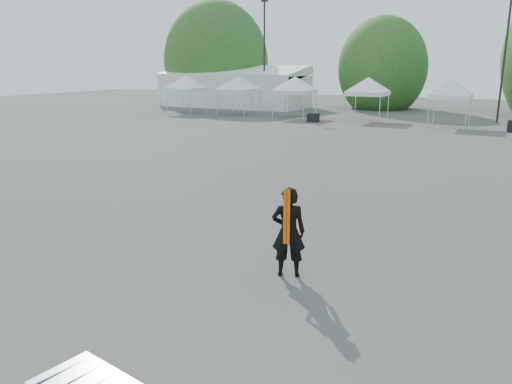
% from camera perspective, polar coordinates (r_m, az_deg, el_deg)
% --- Properties ---
extents(ground, '(120.00, 120.00, 0.00)m').
position_cam_1_polar(ground, '(12.18, 4.38, -6.15)').
color(ground, '#474442').
rests_on(ground, ground).
extents(marquee, '(15.00, 6.25, 4.23)m').
position_cam_1_polar(marquee, '(52.69, -2.53, 11.84)').
color(marquee, white).
rests_on(marquee, ground).
extents(light_pole_west, '(0.60, 0.25, 10.30)m').
position_cam_1_polar(light_pole_west, '(49.87, 0.96, 16.08)').
color(light_pole_west, black).
rests_on(light_pole_west, ground).
extents(light_pole_east, '(0.60, 0.25, 9.80)m').
position_cam_1_polar(light_pole_east, '(42.54, 26.64, 14.58)').
color(light_pole_east, black).
rests_on(light_pole_east, ground).
extents(tree_far_w, '(4.80, 4.80, 7.30)m').
position_cam_1_polar(tree_far_w, '(57.28, -4.58, 14.58)').
color(tree_far_w, '#382314').
rests_on(tree_far_w, ground).
extents(tree_mid_w, '(4.16, 4.16, 6.33)m').
position_cam_1_polar(tree_mid_w, '(52.02, 14.25, 13.56)').
color(tree_mid_w, '#382314').
rests_on(tree_mid_w, ground).
extents(tent_a, '(3.91, 3.91, 3.88)m').
position_cam_1_polar(tent_a, '(46.28, -7.99, 12.72)').
color(tent_a, silver).
rests_on(tent_a, ground).
extents(tent_b, '(4.12, 4.12, 3.88)m').
position_cam_1_polar(tent_b, '(44.12, -2.08, 12.78)').
color(tent_b, silver).
rests_on(tent_b, ground).
extents(tent_c, '(4.13, 4.13, 3.88)m').
position_cam_1_polar(tent_c, '(41.92, 4.48, 12.66)').
color(tent_c, silver).
rests_on(tent_c, ground).
extents(tent_d, '(4.06, 4.06, 3.88)m').
position_cam_1_polar(tent_d, '(40.40, 12.72, 12.30)').
color(tent_d, silver).
rests_on(tent_d, ground).
extents(tent_e, '(3.74, 3.74, 3.88)m').
position_cam_1_polar(tent_e, '(37.81, 21.52, 11.56)').
color(tent_e, silver).
rests_on(tent_e, ground).
extents(man, '(0.81, 0.69, 1.89)m').
position_cam_1_polar(man, '(10.21, 3.73, -4.57)').
color(man, black).
rests_on(man, ground).
extents(crate_west, '(0.85, 0.67, 0.64)m').
position_cam_1_polar(crate_west, '(38.84, 6.55, 8.44)').
color(crate_west, black).
rests_on(crate_west, ground).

